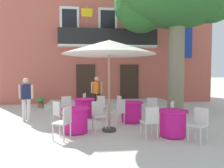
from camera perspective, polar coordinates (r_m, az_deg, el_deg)
ground_plane at (r=7.89m, az=-4.19°, el=-10.44°), size 120.00×120.00×0.00m
building_facade at (r=14.81m, az=-1.81°, el=10.55°), size 13.00×5.09×7.50m
entrance_step_platform at (r=11.85m, az=-0.73°, el=-5.20°), size 6.57×1.97×0.25m
cafe_table_near_tree at (r=7.99m, az=5.21°, el=-7.38°), size 0.86×0.86×0.76m
cafe_chair_near_tree_0 at (r=7.37m, az=1.83°, el=-7.18°), size 0.56×0.56×0.91m
cafe_chair_near_tree_1 at (r=8.02m, az=10.64°, el=-6.39°), size 0.50×0.50×0.91m
cafe_chair_near_tree_2 at (r=8.61m, az=2.55°, el=-5.67°), size 0.49×0.49×0.91m
cafe_table_middle at (r=6.74m, az=-9.71°, el=-9.41°), size 0.86×0.86×0.76m
cafe_chair_middle_0 at (r=6.05m, az=-12.67°, el=-9.58°), size 0.54×0.54×0.91m
cafe_chair_middle_1 at (r=6.94m, az=-3.65°, el=-7.84°), size 0.48×0.48×0.91m
cafe_chair_middle_2 at (r=7.26m, az=-13.87°, el=-7.43°), size 0.56×0.56×0.91m
cafe_table_front at (r=8.90m, az=-7.41°, el=-6.30°), size 0.86×0.86×0.76m
cafe_chair_front_0 at (r=8.68m, az=-12.18°, el=-5.68°), size 0.48×0.48×0.91m
cafe_chair_front_1 at (r=8.45m, az=-3.30°, el=-5.84°), size 0.56×0.56×0.91m
cafe_chair_front_2 at (r=9.62m, az=-6.75°, el=-4.76°), size 0.48×0.48×0.91m
cafe_table_far_side at (r=6.51m, az=15.92°, el=-9.93°), size 0.86×0.86×0.76m
cafe_chair_far_side_0 at (r=6.18m, az=22.23°, el=-9.46°), size 0.56×0.56×0.91m
cafe_chair_far_side_1 at (r=7.22m, az=16.55°, el=-7.54°), size 0.55×0.55×0.91m
cafe_chair_far_side_2 at (r=6.06m, az=10.21°, el=-9.52°), size 0.46×0.46×0.91m
cafe_umbrella at (r=6.69m, az=-0.80°, el=9.66°), size 2.90×2.90×2.85m
ground_planter_left at (r=11.84m, az=-18.49°, el=-4.48°), size 0.40×0.40×0.55m
pedestrian_near_entrance at (r=8.65m, az=-21.93°, el=-3.23°), size 0.53×0.35×1.64m
pedestrian_mid_plaza at (r=10.03m, az=-4.10°, el=-2.10°), size 0.53×0.40×1.65m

